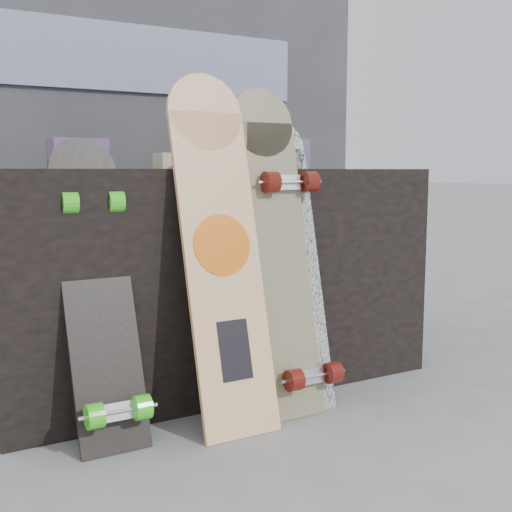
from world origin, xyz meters
TOP-DOWN VIEW (x-y plane):
  - ground at (0.00, 0.00)m, footprint 60.00×60.00m
  - vendor_table at (0.00, 0.50)m, footprint 1.60×0.60m
  - booth at (0.00, 1.35)m, footprint 2.40×0.22m
  - merch_box_purple at (-0.47, 0.52)m, footprint 0.18×0.12m
  - merch_box_small at (0.39, 0.58)m, footprint 0.14×0.14m
  - merch_box_flat at (-0.04, 0.64)m, footprint 0.22×0.10m
  - longboard_geisha at (-0.15, 0.12)m, footprint 0.25×0.30m
  - longboard_celtic at (0.06, 0.14)m, footprint 0.23×0.25m
  - longboard_cascadia at (0.13, 0.14)m, footprint 0.22×0.30m
  - skateboard_dark at (-0.51, 0.19)m, footprint 0.21×0.37m

SIDE VIEW (x-z plane):
  - ground at x=0.00m, z-range 0.00..0.00m
  - vendor_table at x=0.00m, z-range 0.00..0.80m
  - skateboard_dark at x=-0.51m, z-range 0.01..0.91m
  - longboard_cascadia at x=0.13m, z-range 0.01..0.99m
  - longboard_celtic at x=0.06m, z-range 0.03..1.10m
  - longboard_geisha at x=-0.15m, z-range 0.03..1.13m
  - merch_box_flat at x=-0.04m, z-range 0.80..0.86m
  - merch_box_purple at x=-0.47m, z-range 0.80..0.90m
  - merch_box_small at x=0.39m, z-range 0.80..0.92m
  - booth at x=0.00m, z-range 0.00..2.20m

